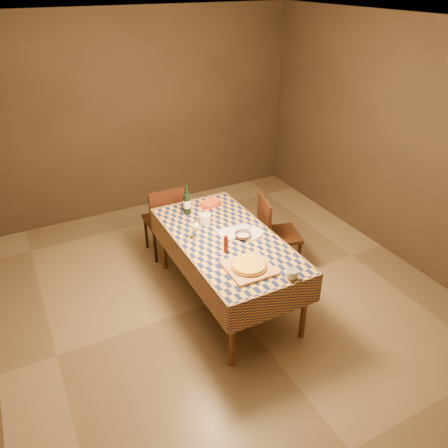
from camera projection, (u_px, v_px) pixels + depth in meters
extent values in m
plane|color=brown|center=(226.00, 298.00, 4.70)|extent=(5.00, 5.00, 0.00)
plane|color=white|center=(227.00, 24.00, 3.34)|extent=(5.00, 5.00, 0.00)
cube|color=#34271D|center=(141.00, 115.00, 5.94)|extent=(4.50, 0.10, 2.70)
cube|color=#34271D|center=(403.00, 145.00, 4.92)|extent=(0.10, 5.00, 2.70)
cylinder|color=brown|center=(232.00, 333.00, 3.72)|extent=(0.06, 0.06, 0.75)
cylinder|color=brown|center=(304.00, 306.00, 4.03)|extent=(0.06, 0.06, 0.75)
cylinder|color=brown|center=(163.00, 241.00, 5.00)|extent=(0.06, 0.06, 0.75)
cylinder|color=brown|center=(222.00, 225.00, 5.30)|extent=(0.06, 0.06, 0.75)
cube|color=brown|center=(226.00, 240.00, 4.33)|extent=(0.90, 1.80, 0.03)
cube|color=brown|center=(226.00, 238.00, 4.32)|extent=(0.92, 1.82, 0.02)
cube|color=brown|center=(277.00, 303.00, 3.69)|extent=(0.94, 0.01, 0.30)
cube|color=brown|center=(190.00, 212.00, 5.09)|extent=(0.94, 0.01, 0.30)
cube|color=brown|center=(184.00, 263.00, 4.20)|extent=(0.01, 1.84, 0.30)
cube|color=brown|center=(265.00, 239.00, 4.57)|extent=(0.01, 1.84, 0.30)
cube|color=#B37B54|center=(249.00, 268.00, 3.85)|extent=(0.40, 0.40, 0.02)
cylinder|color=#905918|center=(249.00, 266.00, 3.84)|extent=(0.38, 0.38, 0.02)
cylinder|color=gold|center=(249.00, 264.00, 3.83)|extent=(0.35, 0.35, 0.01)
cylinder|color=#4E1512|center=(226.00, 245.00, 4.06)|extent=(0.06, 0.06, 0.15)
sphere|color=#4E1512|center=(226.00, 236.00, 4.01)|extent=(0.03, 0.03, 0.03)
imported|color=#5E464F|center=(243.00, 235.00, 4.30)|extent=(0.17, 0.17, 0.05)
cylinder|color=silver|center=(196.00, 238.00, 4.31)|extent=(0.09, 0.09, 0.01)
cylinder|color=silver|center=(196.00, 234.00, 4.28)|extent=(0.01, 0.01, 0.08)
sphere|color=silver|center=(195.00, 227.00, 4.24)|extent=(0.09, 0.09, 0.09)
ellipsoid|color=#3B070B|center=(196.00, 228.00, 4.25)|extent=(0.06, 0.06, 0.03)
cylinder|color=black|center=(187.00, 204.00, 4.69)|extent=(0.10, 0.10, 0.23)
cylinder|color=black|center=(186.00, 190.00, 4.61)|extent=(0.04, 0.04, 0.09)
cylinder|color=#F1EFCD|center=(187.00, 204.00, 4.69)|extent=(0.11, 0.11, 0.08)
cylinder|color=silver|center=(205.00, 219.00, 4.53)|extent=(0.16, 0.16, 0.10)
cube|color=#CB411A|center=(210.00, 204.00, 4.89)|extent=(0.25, 0.21, 0.05)
cylinder|color=white|center=(248.00, 233.00, 4.38)|extent=(0.32, 0.32, 0.02)
imported|color=white|center=(292.00, 274.00, 3.72)|extent=(0.14, 0.14, 0.09)
cube|color=silver|center=(232.00, 232.00, 4.39)|extent=(0.30, 0.23, 0.00)
ellipsoid|color=#ACC0DC|center=(243.00, 228.00, 4.43)|extent=(0.21, 0.18, 0.05)
cube|color=black|center=(163.00, 220.00, 5.27)|extent=(0.43, 0.43, 0.04)
cube|color=black|center=(167.00, 209.00, 4.99)|extent=(0.42, 0.05, 0.46)
cylinder|color=black|center=(173.00, 227.00, 5.59)|extent=(0.04, 0.04, 0.43)
cylinder|color=black|center=(146.00, 233.00, 5.46)|extent=(0.04, 0.04, 0.43)
cylinder|color=black|center=(183.00, 240.00, 5.31)|extent=(0.04, 0.04, 0.43)
cylinder|color=black|center=(155.00, 247.00, 5.18)|extent=(0.04, 0.04, 0.43)
cube|color=black|center=(280.00, 235.00, 4.97)|extent=(0.52, 0.52, 0.04)
cube|color=black|center=(264.00, 218.00, 4.80)|extent=(0.15, 0.41, 0.46)
cylinder|color=black|center=(299.00, 259.00, 4.96)|extent=(0.04, 0.04, 0.43)
cylinder|color=black|center=(288.00, 242.00, 5.27)|extent=(0.04, 0.04, 0.43)
cylinder|color=black|center=(268.00, 263.00, 4.90)|extent=(0.04, 0.04, 0.43)
cylinder|color=black|center=(260.00, 246.00, 5.20)|extent=(0.04, 0.04, 0.43)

